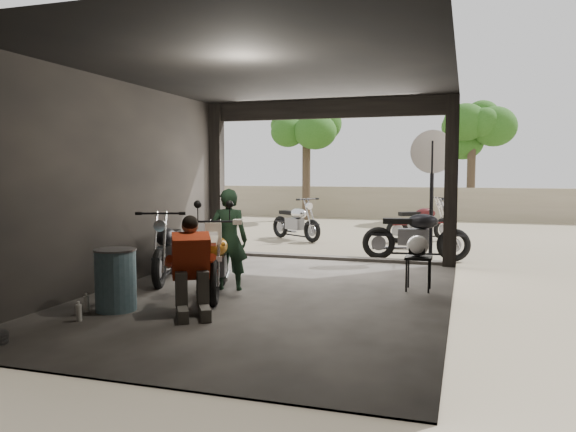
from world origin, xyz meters
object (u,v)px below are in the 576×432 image
Objects in this scene: outside_bike_b at (421,219)px; mechanic at (192,269)px; main_bike at (217,256)px; sign_post at (432,171)px; rider at (229,240)px; stool at (419,261)px; oil_drum at (116,281)px; outside_bike_a at (296,219)px; left_bike at (168,245)px; outside_bike_c at (416,230)px; helmet at (417,246)px.

mechanic is (-2.11, -8.46, 0.03)m from outside_bike_b.
main_bike is 5.28m from sign_post.
main_bike is 0.40m from rider.
oil_drum reaches higher than stool.
sign_post is at bearing -136.74° from rider.
sign_post is at bearing -88.65° from outside_bike_a.
left_bike reaches higher than main_bike.
outside_bike_c reaches higher than outside_bike_b.
main_bike is at bearing 55.88° from oil_drum.
rider is 4.94m from sign_post.
left_bike is at bearing 125.77° from outside_bike_c.
outside_bike_b is at bearing 119.34° from sign_post.
sign_post is (2.53, 5.53, 1.19)m from mechanic.
outside_bike_a reaches higher than oil_drum.
sign_post reaches higher than rider.
outside_bike_a is 7.87m from mechanic.
outside_bike_a is at bearing 46.51° from outside_bike_c.
sign_post is (0.28, 0.21, 1.17)m from outside_bike_c.
outside_bike_a is 1.07× the size of rider.
stool is 0.20× the size of sign_post.
main_bike is at bearing 73.07° from rider.
outside_bike_c reaches higher than oil_drum.
stool is (2.72, 0.81, -0.31)m from rider.
outside_bike_c is 5.78m from mechanic.
stool is (3.58, -5.46, -0.10)m from outside_bike_a.
left_bike is 4.00m from helmet.
outside_bike_b is 6.13m from stool.
outside_bike_c is 3.00m from stool.
helmet is at bearing 150.23° from outside_bike_b.
mechanic is at bearing -137.37° from stool.
oil_drum is at bearing 152.18° from mechanic.
rider reaches higher than helmet.
mechanic is at bearing -93.29° from sign_post.
sign_post is at bearing 23.40° from left_bike.
oil_drum is (-1.05, -0.07, -0.20)m from mechanic.
mechanic is at bearing 132.37° from outside_bike_b.
rider is 2.83m from helmet.
oil_drum is (-3.57, -2.46, -0.29)m from helmet.
mechanic is at bearing 150.70° from outside_bike_c.
mechanic is (1.03, -7.80, 0.04)m from outside_bike_a.
outside_bike_b is 1.09× the size of rider.
rider is at bearing 66.10° from main_bike.
stool is at bearing 150.43° from outside_bike_b.
outside_bike_b is 6.09m from helmet.
left_bike reaches higher than outside_bike_b.
sign_post is at bearing 38.25° from main_bike.
rider is at bearing -37.20° from left_bike.
main_bike reaches higher than oil_drum.
helmet is (3.55, -5.42, 0.13)m from outside_bike_a.
mechanic is at bearing 4.01° from oil_drum.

